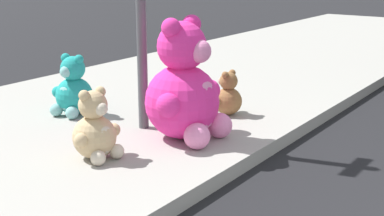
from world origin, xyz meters
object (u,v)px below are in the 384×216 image
(plush_tan, at_px, (96,131))
(plush_teal, at_px, (73,91))
(plush_pink_large, at_px, (185,91))
(plush_brown, at_px, (227,97))

(plush_tan, bearing_deg, plush_teal, 54.68)
(plush_pink_large, relative_size, plush_teal, 1.73)
(plush_teal, relative_size, plush_brown, 1.35)
(plush_pink_large, distance_m, plush_teal, 1.63)
(plush_brown, bearing_deg, plush_pink_large, -173.90)
(plush_teal, xyz_separation_m, plush_tan, (-0.91, -1.28, -0.02))
(plush_tan, xyz_separation_m, plush_brown, (1.97, -0.23, -0.05))
(plush_teal, xyz_separation_m, plush_brown, (1.06, -1.51, -0.08))
(plush_pink_large, bearing_deg, plush_teal, 91.92)
(plush_teal, height_order, plush_tan, plush_teal)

